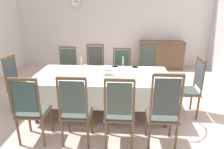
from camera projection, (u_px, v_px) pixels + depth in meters
ground at (102, 117)px, 3.85m from camera, size 6.42×6.99×0.04m
back_wall at (113, 14)px, 6.60m from camera, size 6.42×0.08×3.49m
dining_table at (102, 78)px, 3.78m from camera, size 2.50×1.16×0.78m
tablecloth at (102, 80)px, 3.80m from camera, size 2.52×1.18×0.43m
chair_south_a at (31, 109)px, 2.96m from camera, size 0.44×0.42×1.10m
chair_north_a at (67, 69)px, 4.81m from camera, size 0.44×0.42×1.09m
chair_south_b at (76, 110)px, 2.91m from camera, size 0.44×0.42×1.13m
chair_north_b at (95, 68)px, 4.77m from camera, size 0.44×0.42×1.16m
chair_south_c at (119, 111)px, 2.88m from camera, size 0.44×0.42×1.12m
chair_north_c at (122, 70)px, 4.74m from camera, size 0.44×0.42×1.08m
chair_south_d at (163, 111)px, 2.83m from camera, size 0.44×0.42×1.20m
chair_north_d at (148, 69)px, 4.69m from camera, size 0.44×0.42×1.21m
chair_head_west at (19, 83)px, 3.92m from camera, size 0.42×0.44×1.12m
chair_head_east at (191, 87)px, 3.73m from camera, size 0.42×0.44×1.14m
soup_tureen at (107, 70)px, 3.72m from camera, size 0.24×0.24×0.20m
candlestick_west at (82, 67)px, 3.74m from camera, size 0.07×0.07×0.34m
candlestick_east at (123, 68)px, 3.69m from camera, size 0.07×0.07×0.36m
bowl_near_left at (85, 66)px, 4.21m from camera, size 0.14×0.14×0.03m
bowl_near_right at (135, 68)px, 4.11m from camera, size 0.17×0.17×0.04m
bowl_far_left at (115, 67)px, 4.17m from camera, size 0.16×0.16×0.03m
spoon_primary at (81, 66)px, 4.25m from camera, size 0.03×0.18×0.01m
spoon_secondary at (140, 68)px, 4.13m from camera, size 0.03×0.18×0.01m
sideboard at (161, 55)px, 6.63m from camera, size 1.44×0.48×0.90m
mounted_clock at (76, 2)px, 6.48m from camera, size 0.36×0.06×0.36m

